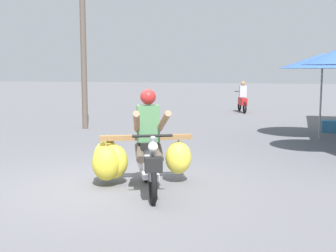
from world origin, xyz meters
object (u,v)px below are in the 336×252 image
at_px(motorbike_main_loaded, 134,155).
at_px(market_umbrella_further_along, 323,61).
at_px(motorbike_distant_ahead_left, 243,100).
at_px(utility_pole, 83,39).
at_px(produce_crate, 331,126).

height_order(motorbike_main_loaded, market_umbrella_further_along, market_umbrella_further_along).
bearing_deg(motorbike_distant_ahead_left, market_umbrella_further_along, -66.87).
height_order(motorbike_main_loaded, utility_pole, utility_pole).
bearing_deg(utility_pole, motorbike_distant_ahead_left, 59.08).
distance_m(motorbike_distant_ahead_left, utility_pole, 8.42).
relative_size(motorbike_main_loaded, motorbike_distant_ahead_left, 1.12).
distance_m(motorbike_main_loaded, market_umbrella_further_along, 6.97).
distance_m(produce_crate, utility_pole, 8.14).
relative_size(motorbike_distant_ahead_left, utility_pole, 0.27).
bearing_deg(produce_crate, market_umbrella_further_along, -105.17).
bearing_deg(motorbike_main_loaded, market_umbrella_further_along, 63.16).
distance_m(motorbike_main_loaded, utility_pole, 7.68).
height_order(motorbike_distant_ahead_left, market_umbrella_further_along, market_umbrella_further_along).
bearing_deg(motorbike_main_loaded, utility_pole, 123.88).
relative_size(motorbike_main_loaded, produce_crate, 3.11).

